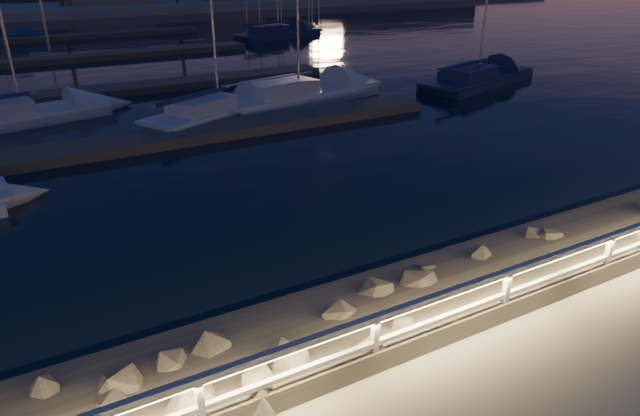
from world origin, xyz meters
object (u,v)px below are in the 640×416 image
Objects in this scene: sailboat_g at (17,115)px; sailboat_l at (276,33)px; guard_rail at (464,298)px; sailboat_c at (216,110)px; sailboat_d at (295,94)px; sailboat_h at (476,78)px.

sailboat_l is at bearing 30.84° from sailboat_g.
sailboat_l is (16.08, 41.87, -0.95)m from guard_rail.
sailboat_g is at bearing 131.71° from sailboat_c.
sailboat_d is at bearing -128.73° from sailboat_l.
guard_rail is 3.00× the size of sailboat_l.
sailboat_l is at bearing 77.66° from sailboat_h.
guard_rail is at bearing -126.60° from sailboat_l.
sailboat_g is at bearing 156.96° from sailboat_d.
sailboat_c is 0.83× the size of sailboat_d.
sailboat_g reaches higher than guard_rail.
sailboat_g is 0.89× the size of sailboat_h.
sailboat_h is (11.01, -1.38, -0.02)m from sailboat_d.
sailboat_d reaches higher than guard_rail.
guard_rail is 44.86m from sailboat_l.
guard_rail is 25.18m from sailboat_h.
sailboat_h reaches higher than guard_rail.
sailboat_g is (-8.03, 3.48, -0.00)m from sailboat_c.
sailboat_l is (9.58, 22.41, -0.02)m from sailboat_d.
guard_rail is 3.33× the size of sailboat_g.
sailboat_h is at bearing 45.90° from guard_rail.
sailboat_d is at bearing 157.05° from sailboat_h.
sailboat_c is 8.75m from sailboat_g.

